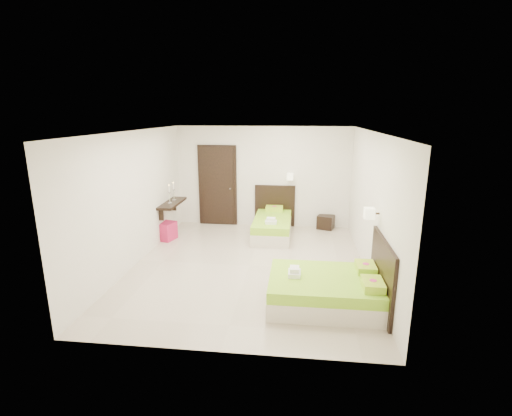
# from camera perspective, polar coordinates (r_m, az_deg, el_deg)

# --- Properties ---
(floor) EXTENTS (5.50, 5.50, 0.00)m
(floor) POSITION_cam_1_polar(r_m,az_deg,el_deg) (7.41, -1.05, -8.83)
(floor) COLOR #BEB09D
(floor) RESTS_ON ground
(bed_single) EXTENTS (1.05, 1.75, 1.45)m
(bed_single) POSITION_cam_1_polar(r_m,az_deg,el_deg) (9.11, 2.58, -2.54)
(bed_single) COLOR beige
(bed_single) RESTS_ON ground
(bed_double) EXTENTS (1.75, 1.49, 1.44)m
(bed_double) POSITION_cam_1_polar(r_m,az_deg,el_deg) (6.04, 11.29, -12.06)
(bed_double) COLOR beige
(bed_double) RESTS_ON ground
(nightstand) EXTENTS (0.49, 0.46, 0.35)m
(nightstand) POSITION_cam_1_polar(r_m,az_deg,el_deg) (9.78, 10.68, -2.13)
(nightstand) COLOR black
(nightstand) RESTS_ON ground
(ottoman) EXTENTS (0.52, 0.52, 0.42)m
(ottoman) POSITION_cam_1_polar(r_m,az_deg,el_deg) (9.06, -13.78, -3.43)
(ottoman) COLOR #A61642
(ottoman) RESTS_ON ground
(door) EXTENTS (1.02, 0.15, 2.14)m
(door) POSITION_cam_1_polar(r_m,az_deg,el_deg) (9.85, -5.93, 3.40)
(door) COLOR black
(door) RESTS_ON ground
(console_shelf) EXTENTS (0.35, 1.20, 0.78)m
(console_shelf) POSITION_cam_1_polar(r_m,az_deg,el_deg) (9.11, -12.82, 0.70)
(console_shelf) COLOR black
(console_shelf) RESTS_ON ground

